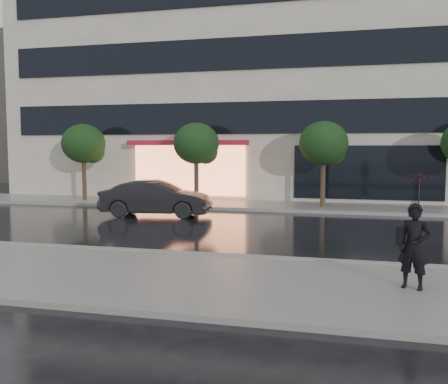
% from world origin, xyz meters
% --- Properties ---
extents(ground, '(120.00, 120.00, 0.00)m').
position_xyz_m(ground, '(0.00, 0.00, 0.00)').
color(ground, black).
rests_on(ground, ground).
extents(sidewalk_near, '(60.00, 4.50, 0.12)m').
position_xyz_m(sidewalk_near, '(0.00, -3.25, 0.06)').
color(sidewalk_near, slate).
rests_on(sidewalk_near, ground).
extents(sidewalk_far, '(60.00, 3.50, 0.12)m').
position_xyz_m(sidewalk_far, '(0.00, 10.25, 0.06)').
color(sidewalk_far, slate).
rests_on(sidewalk_far, ground).
extents(curb_near, '(60.00, 0.25, 0.14)m').
position_xyz_m(curb_near, '(0.00, -1.00, 0.07)').
color(curb_near, gray).
rests_on(curb_near, ground).
extents(curb_far, '(60.00, 0.25, 0.14)m').
position_xyz_m(curb_far, '(0.00, 8.50, 0.07)').
color(curb_far, gray).
rests_on(curb_far, ground).
extents(office_building, '(30.00, 12.76, 18.00)m').
position_xyz_m(office_building, '(-0.00, 17.97, 9.00)').
color(office_building, beige).
rests_on(office_building, ground).
extents(tree_far_west, '(2.20, 2.20, 3.99)m').
position_xyz_m(tree_far_west, '(-8.94, 10.03, 2.92)').
color(tree_far_west, '#33261C').
rests_on(tree_far_west, ground).
extents(tree_mid_west, '(2.20, 2.20, 3.99)m').
position_xyz_m(tree_mid_west, '(-2.94, 10.03, 2.92)').
color(tree_mid_west, '#33261C').
rests_on(tree_mid_west, ground).
extents(tree_mid_east, '(2.20, 2.20, 3.99)m').
position_xyz_m(tree_mid_east, '(3.06, 10.03, 2.92)').
color(tree_mid_east, '#33261C').
rests_on(tree_mid_east, ground).
extents(parked_car, '(4.59, 2.02, 1.47)m').
position_xyz_m(parked_car, '(-3.48, 6.00, 0.73)').
color(parked_car, black).
rests_on(parked_car, ground).
extents(pedestrian_with_umbrella, '(1.07, 1.08, 2.23)m').
position_xyz_m(pedestrian_with_umbrella, '(5.40, -3.06, 1.53)').
color(pedestrian_with_umbrella, black).
rests_on(pedestrian_with_umbrella, sidewalk_near).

